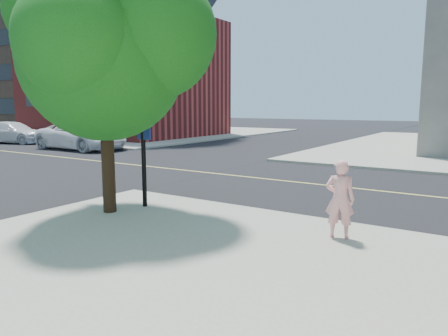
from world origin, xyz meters
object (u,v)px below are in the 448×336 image
Objects in this scene: man_on_phone at (340,199)px; signal_pole at (90,81)px; street_tree at (107,39)px; car_b at (13,132)px; car_a at (81,136)px.

man_on_phone is 7.44m from signal_pole.
street_tree is 1.20× the size of car_b.
signal_pole is at bearing -132.43° from car_b.
man_on_phone is at bearing -126.14° from car_b.
car_a is at bearing 144.10° from street_tree.
car_b is at bearing 154.80° from street_tree.
car_b is at bearing 165.53° from signal_pole.
street_tree is 1.05× the size of car_a.
street_tree is at bearing -1.31° from man_on_phone.
car_b is (-19.93, 9.31, -2.61)m from signal_pole.
street_tree reaches higher than signal_pole.
car_a is at bearing 153.53° from signal_pole.
man_on_phone is at bearing 11.18° from street_tree.
signal_pole is (-7.01, -0.16, 2.49)m from man_on_phone.
car_a is (-13.77, 9.97, -3.40)m from street_tree.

